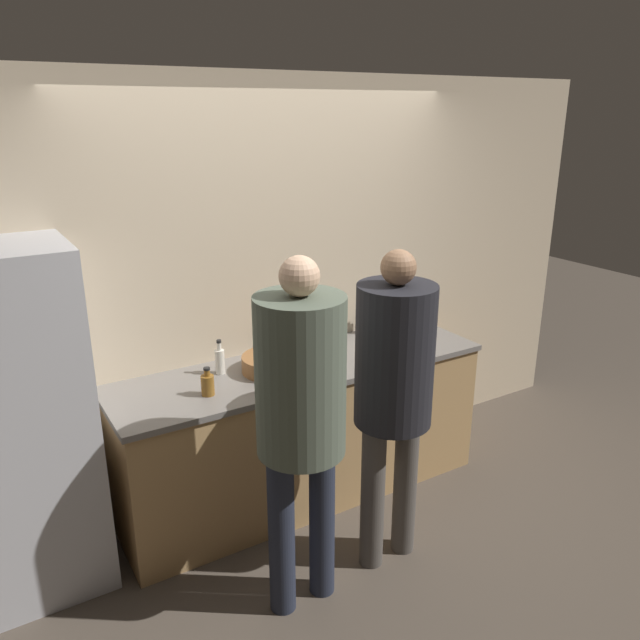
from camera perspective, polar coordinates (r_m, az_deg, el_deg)
The scene contains 12 objects.
ground_plane at distance 4.00m, azimuth 1.23°, elevation -17.94°, with size 14.00×14.00×0.00m, color #4C4238.
wall_back at distance 3.99m, azimuth -4.32°, elevation 2.89°, with size 5.20×0.06×2.60m.
counter at distance 4.04m, azimuth -1.76°, elevation -9.90°, with size 2.36×0.71×0.91m.
refrigerator at distance 3.45m, azimuth -26.06°, elevation -8.84°, with size 0.70×0.63×1.81m.
person_left at distance 2.88m, azimuth -1.77°, elevation -7.48°, with size 0.42×0.42×1.80m.
person_center at distance 3.21m, azimuth 6.76°, elevation -5.42°, with size 0.40×0.40×1.76m.
fruit_bowl at distance 3.72m, azimuth -4.29°, elevation -3.95°, with size 0.37×0.37×0.14m.
utensil_crock at distance 4.00m, azimuth -3.42°, elevation -2.09°, with size 0.11×0.11×0.23m.
bottle_clear at distance 3.71m, azimuth -9.14°, elevation -3.67°, with size 0.06×0.06×0.21m.
bottle_dark at distance 4.34m, azimuth 3.75°, elevation -0.45°, with size 0.06×0.06×0.15m.
bottle_amber at distance 3.46m, azimuth -10.24°, elevation -5.80°, with size 0.07×0.07×0.16m.
cup_yellow at distance 4.12m, azimuth 5.75°, elevation -1.78°, with size 0.10×0.10×0.08m.
Camera 1 is at (-1.73, -2.69, 2.40)m, focal length 35.00 mm.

